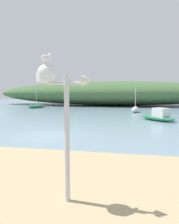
{
  "coord_description": "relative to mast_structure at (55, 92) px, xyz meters",
  "views": [
    {
      "loc": [
        5.14,
        -11.82,
        2.76
      ],
      "look_at": [
        2.04,
        4.45,
        1.12
      ],
      "focal_mm": 32.28,
      "sensor_mm": 36.0,
      "label": 1
    }
  ],
  "objects": [
    {
      "name": "ground_plane",
      "position": [
        -3.52,
        7.45,
        -2.77
      ],
      "size": [
        120.0,
        120.0,
        0.0
      ],
      "primitive_type": "plane",
      "color": "#7A99A8"
    },
    {
      "name": "distant_hill",
      "position": [
        -1.8,
        38.94,
        -0.25
      ],
      "size": [
        51.01,
        14.1,
        5.04
      ],
      "primitive_type": "ellipsoid",
      "color": "#476B3D",
      "rests_on": "ground"
    },
    {
      "name": "mast_structure",
      "position": [
        0.0,
        0.0,
        0.0
      ],
      "size": [
        1.28,
        0.45,
        3.19
      ],
      "color": "silver",
      "rests_on": "beach_sand"
    },
    {
      "name": "seagull_on_radar",
      "position": [
        -0.2,
        0.02,
        0.76
      ],
      "size": [
        0.23,
        0.37,
        0.26
      ],
      "color": "orange",
      "rests_on": "mast_structure"
    },
    {
      "name": "sailboat_east_reach",
      "position": [
        -14.04,
        28.33,
        -2.45
      ],
      "size": [
        2.79,
        3.52,
        4.28
      ],
      "color": "#287A4C",
      "rests_on": "ground"
    },
    {
      "name": "motorboat_by_sandbar",
      "position": [
        4.59,
        15.91,
        -2.33
      ],
      "size": [
        3.54,
        3.78,
        1.25
      ],
      "color": "#287A4C",
      "rests_on": "ground"
    },
    {
      "name": "sailboat_far_right",
      "position": [
        2.64,
        23.78,
        -2.35
      ],
      "size": [
        1.38,
        2.64,
        3.52
      ],
      "color": "white",
      "rests_on": "ground"
    }
  ]
}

